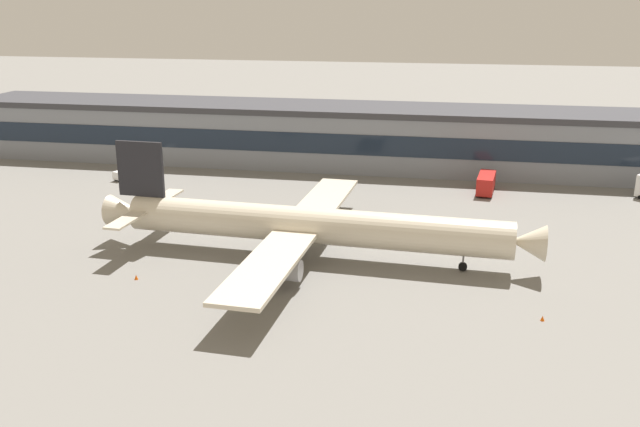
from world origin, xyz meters
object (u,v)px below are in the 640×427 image
(fuel_truck, at_px, (486,182))
(traffic_cone_1, at_px, (543,318))
(airliner, at_px, (307,225))
(traffic_cone_0, at_px, (136,277))
(follow_me_car, at_px, (124,174))

(fuel_truck, height_order, traffic_cone_1, fuel_truck)
(airliner, bearing_deg, fuel_truck, 56.72)
(airliner, bearing_deg, traffic_cone_0, -148.81)
(traffic_cone_0, bearing_deg, traffic_cone_1, -2.70)
(follow_me_car, relative_size, fuel_truck, 0.55)
(airliner, bearing_deg, traffic_cone_1, -25.71)
(traffic_cone_0, bearing_deg, fuel_truck, 48.28)
(fuel_truck, xyz_separation_m, traffic_cone_1, (4.19, -51.72, -1.60))
(traffic_cone_0, bearing_deg, airliner, 31.19)
(traffic_cone_0, bearing_deg, follow_me_car, 117.86)
(fuel_truck, relative_size, traffic_cone_0, 14.20)
(airliner, distance_m, traffic_cone_1, 32.44)
(fuel_truck, height_order, traffic_cone_0, fuel_truck)
(fuel_truck, bearing_deg, follow_me_car, -176.91)
(fuel_truck, distance_m, traffic_cone_0, 66.26)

